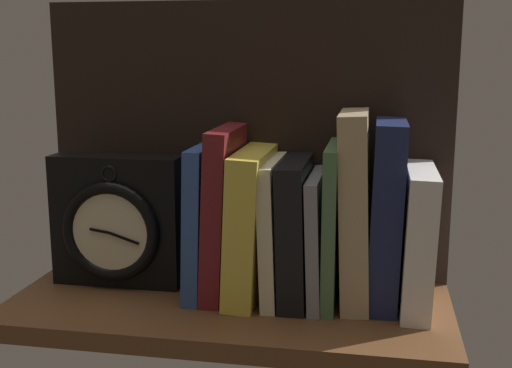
{
  "coord_description": "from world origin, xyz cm",
  "views": [
    {
      "loc": [
        19.02,
        -81.35,
        33.03
      ],
      "look_at": [
        3.19,
        3.44,
        15.61
      ],
      "focal_mm": 45.79,
      "sensor_mm": 36.0,
      "label": 1
    }
  ],
  "objects_px": {
    "book_cream_twain": "(274,229)",
    "framed_clock": "(117,222)",
    "book_gray_chess": "(317,237)",
    "book_maroon_dawkins": "(224,212)",
    "book_black_skeptic": "(296,230)",
    "book_green_romantic": "(332,223)",
    "book_white_catcher": "(417,238)",
    "book_yellow_seinlanguage": "(250,224)",
    "book_blue_modern": "(204,219)",
    "book_tan_shortstories": "(355,209)",
    "book_navy_bierce": "(386,214)"
  },
  "relations": [
    {
      "from": "book_cream_twain",
      "to": "framed_clock",
      "type": "relative_size",
      "value": 1.01
    },
    {
      "from": "book_cream_twain",
      "to": "book_gray_chess",
      "type": "distance_m",
      "value": 0.06
    },
    {
      "from": "book_cream_twain",
      "to": "book_maroon_dawkins",
      "type": "bearing_deg",
      "value": 180.0
    },
    {
      "from": "book_black_skeptic",
      "to": "book_green_romantic",
      "type": "distance_m",
      "value": 0.05
    },
    {
      "from": "book_maroon_dawkins",
      "to": "book_cream_twain",
      "type": "height_order",
      "value": "book_maroon_dawkins"
    },
    {
      "from": "book_gray_chess",
      "to": "book_white_catcher",
      "type": "bearing_deg",
      "value": 0.0
    },
    {
      "from": "book_yellow_seinlanguage",
      "to": "book_green_romantic",
      "type": "height_order",
      "value": "book_green_romantic"
    },
    {
      "from": "book_yellow_seinlanguage",
      "to": "book_white_catcher",
      "type": "xyz_separation_m",
      "value": [
        0.22,
        0.0,
        -0.01
      ]
    },
    {
      "from": "book_black_skeptic",
      "to": "book_gray_chess",
      "type": "height_order",
      "value": "book_black_skeptic"
    },
    {
      "from": "book_blue_modern",
      "to": "book_tan_shortstories",
      "type": "height_order",
      "value": "book_tan_shortstories"
    },
    {
      "from": "book_black_skeptic",
      "to": "book_tan_shortstories",
      "type": "height_order",
      "value": "book_tan_shortstories"
    },
    {
      "from": "book_green_romantic",
      "to": "book_yellow_seinlanguage",
      "type": "bearing_deg",
      "value": 180.0
    },
    {
      "from": "book_blue_modern",
      "to": "book_black_skeptic",
      "type": "bearing_deg",
      "value": 0.0
    },
    {
      "from": "book_gray_chess",
      "to": "book_white_catcher",
      "type": "height_order",
      "value": "book_white_catcher"
    },
    {
      "from": "book_cream_twain",
      "to": "book_white_catcher",
      "type": "height_order",
      "value": "book_cream_twain"
    },
    {
      "from": "book_green_romantic",
      "to": "book_blue_modern",
      "type": "bearing_deg",
      "value": 180.0
    },
    {
      "from": "book_blue_modern",
      "to": "book_maroon_dawkins",
      "type": "height_order",
      "value": "book_maroon_dawkins"
    },
    {
      "from": "book_navy_bierce",
      "to": "book_blue_modern",
      "type": "bearing_deg",
      "value": 180.0
    },
    {
      "from": "book_maroon_dawkins",
      "to": "book_gray_chess",
      "type": "relative_size",
      "value": 1.34
    },
    {
      "from": "book_green_romantic",
      "to": "book_white_catcher",
      "type": "relative_size",
      "value": 1.16
    },
    {
      "from": "framed_clock",
      "to": "book_blue_modern",
      "type": "bearing_deg",
      "value": -1.57
    },
    {
      "from": "book_yellow_seinlanguage",
      "to": "book_cream_twain",
      "type": "distance_m",
      "value": 0.03
    },
    {
      "from": "framed_clock",
      "to": "book_maroon_dawkins",
      "type": "bearing_deg",
      "value": -1.29
    },
    {
      "from": "book_blue_modern",
      "to": "book_maroon_dawkins",
      "type": "relative_size",
      "value": 0.9
    },
    {
      "from": "book_black_skeptic",
      "to": "book_blue_modern",
      "type": "bearing_deg",
      "value": 180.0
    },
    {
      "from": "book_blue_modern",
      "to": "book_navy_bierce",
      "type": "relative_size",
      "value": 0.85
    },
    {
      "from": "book_black_skeptic",
      "to": "framed_clock",
      "type": "relative_size",
      "value": 1.01
    },
    {
      "from": "book_yellow_seinlanguage",
      "to": "framed_clock",
      "type": "distance_m",
      "value": 0.2
    },
    {
      "from": "book_blue_modern",
      "to": "book_white_catcher",
      "type": "distance_m",
      "value": 0.29
    },
    {
      "from": "book_blue_modern",
      "to": "book_yellow_seinlanguage",
      "type": "bearing_deg",
      "value": 0.0
    },
    {
      "from": "book_green_romantic",
      "to": "book_navy_bierce",
      "type": "distance_m",
      "value": 0.07
    },
    {
      "from": "framed_clock",
      "to": "book_yellow_seinlanguage",
      "type": "bearing_deg",
      "value": -1.04
    },
    {
      "from": "book_cream_twain",
      "to": "book_green_romantic",
      "type": "distance_m",
      "value": 0.08
    },
    {
      "from": "framed_clock",
      "to": "book_tan_shortstories",
      "type": "bearing_deg",
      "value": -0.61
    },
    {
      "from": "book_black_skeptic",
      "to": "book_tan_shortstories",
      "type": "distance_m",
      "value": 0.08
    },
    {
      "from": "book_blue_modern",
      "to": "book_white_catcher",
      "type": "relative_size",
      "value": 1.13
    },
    {
      "from": "book_yellow_seinlanguage",
      "to": "book_green_romantic",
      "type": "xyz_separation_m",
      "value": [
        0.11,
        0.0,
        0.01
      ]
    },
    {
      "from": "book_yellow_seinlanguage",
      "to": "book_gray_chess",
      "type": "relative_size",
      "value": 1.17
    },
    {
      "from": "book_navy_bierce",
      "to": "book_green_romantic",
      "type": "bearing_deg",
      "value": 180.0
    },
    {
      "from": "book_cream_twain",
      "to": "book_navy_bierce",
      "type": "relative_size",
      "value": 0.78
    },
    {
      "from": "book_blue_modern",
      "to": "book_gray_chess",
      "type": "relative_size",
      "value": 1.2
    },
    {
      "from": "book_yellow_seinlanguage",
      "to": "book_white_catcher",
      "type": "relative_size",
      "value": 1.1
    },
    {
      "from": "book_yellow_seinlanguage",
      "to": "book_blue_modern",
      "type": "bearing_deg",
      "value": 180.0
    },
    {
      "from": "book_black_skeptic",
      "to": "book_white_catcher",
      "type": "relative_size",
      "value": 1.03
    },
    {
      "from": "book_green_romantic",
      "to": "book_navy_bierce",
      "type": "xyz_separation_m",
      "value": [
        0.07,
        0.0,
        0.02
      ]
    },
    {
      "from": "book_blue_modern",
      "to": "book_cream_twain",
      "type": "height_order",
      "value": "book_blue_modern"
    },
    {
      "from": "book_black_skeptic",
      "to": "book_white_catcher",
      "type": "distance_m",
      "value": 0.16
    },
    {
      "from": "book_blue_modern",
      "to": "framed_clock",
      "type": "height_order",
      "value": "book_blue_modern"
    },
    {
      "from": "framed_clock",
      "to": "book_navy_bierce",
      "type": "bearing_deg",
      "value": -0.54
    },
    {
      "from": "book_cream_twain",
      "to": "book_green_romantic",
      "type": "height_order",
      "value": "book_green_romantic"
    }
  ]
}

